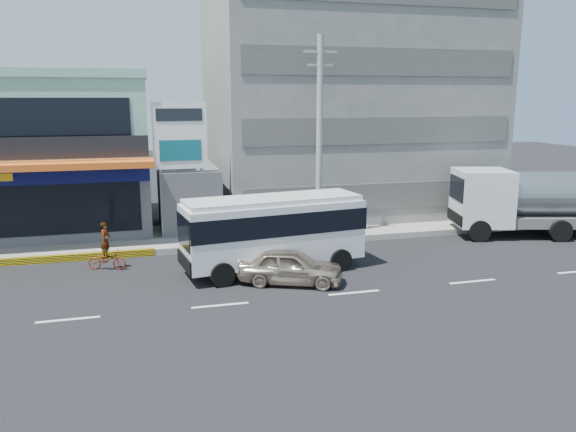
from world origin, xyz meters
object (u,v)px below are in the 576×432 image
at_px(billboard, 180,143).
at_px(motorcycle_rider, 107,254).
at_px(concrete_building, 343,99).
at_px(minibus, 273,227).
at_px(satellite_dish, 188,167).
at_px(tanker_truck, 534,201).
at_px(utility_pole_near, 319,139).
at_px(sedan, 291,266).
at_px(shop_building, 32,157).

bearing_deg(billboard, motorcycle_rider, -132.59).
xyz_separation_m(concrete_building, minibus, (-7.25, -11.54, -5.14)).
distance_m(concrete_building, satellite_dish, 11.30).
bearing_deg(concrete_building, billboard, -151.08).
xyz_separation_m(billboard, tanker_truck, (17.72, -3.35, -3.06)).
bearing_deg(tanker_truck, satellite_dish, 163.36).
bearing_deg(concrete_building, satellite_dish, -158.20).
bearing_deg(billboard, minibus, -60.49).
bearing_deg(satellite_dish, tanker_truck, -16.64).
distance_m(utility_pole_near, minibus, 6.07).
height_order(billboard, minibus, billboard).
relative_size(satellite_dish, billboard, 0.22).
relative_size(concrete_building, satellite_dish, 10.67).
bearing_deg(motorcycle_rider, satellite_dish, 54.50).
bearing_deg(satellite_dish, motorcycle_rider, -125.50).
xyz_separation_m(sedan, tanker_truck, (14.22, 4.20, 1.17)).
relative_size(concrete_building, minibus, 2.07).
bearing_deg(sedan, motorcycle_rider, 84.81).
bearing_deg(shop_building, billboard, -32.32).
height_order(satellite_dish, motorcycle_rider, satellite_dish).
relative_size(satellite_dish, tanker_truck, 0.16).
bearing_deg(billboard, shop_building, 147.68).
xyz_separation_m(concrete_building, billboard, (-10.50, -5.80, -2.07)).
relative_size(billboard, motorcycle_rider, 3.38).
bearing_deg(tanker_truck, shop_building, 162.21).
relative_size(shop_building, satellite_dish, 8.27).
distance_m(shop_building, motorcycle_rider, 10.01).
bearing_deg(shop_building, minibus, -44.29).
height_order(concrete_building, satellite_dish, concrete_building).
bearing_deg(utility_pole_near, satellite_dish, 149.04).
relative_size(shop_building, tanker_truck, 1.35).
bearing_deg(minibus, billboard, 119.51).
xyz_separation_m(billboard, sedan, (3.50, -7.55, -4.24)).
bearing_deg(concrete_building, tanker_truck, -51.70).
height_order(satellite_dish, tanker_truck, satellite_dish).
height_order(satellite_dish, sedan, satellite_dish).
bearing_deg(concrete_building, minibus, -122.16).
xyz_separation_m(concrete_building, tanker_truck, (7.22, -9.15, -5.14)).
height_order(tanker_truck, motorcycle_rider, tanker_truck).
bearing_deg(minibus, sedan, -82.02).
relative_size(concrete_building, billboard, 2.32).
height_order(utility_pole_near, minibus, utility_pole_near).
distance_m(concrete_building, minibus, 14.56).
bearing_deg(minibus, motorcycle_rider, 164.04).
bearing_deg(utility_pole_near, billboard, 164.52).
bearing_deg(minibus, concrete_building, 57.84).
distance_m(minibus, sedan, 2.17).
distance_m(satellite_dish, motorcycle_rider, 7.47).
relative_size(utility_pole_near, motorcycle_rider, 4.89).
distance_m(satellite_dish, utility_pole_near, 7.17).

